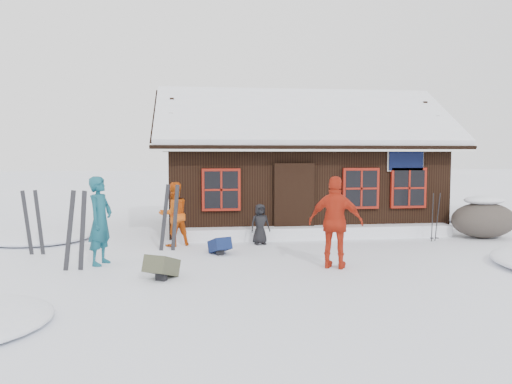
# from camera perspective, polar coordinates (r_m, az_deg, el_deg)

# --- Properties ---
(ground) EXTENTS (120.00, 120.00, 0.00)m
(ground) POSITION_cam_1_polar(r_m,az_deg,el_deg) (11.35, 2.39, -7.38)
(ground) COLOR white
(ground) RESTS_ON ground
(mountain_hut) EXTENTS (8.90, 6.09, 4.42)m
(mountain_hut) POSITION_cam_1_polar(r_m,az_deg,el_deg) (16.31, 4.62, 1.78)
(mountain_hut) COLOR black
(mountain_hut) RESTS_ON ground
(snow_drift) EXTENTS (7.60, 0.60, 0.35)m
(snow_drift) POSITION_cam_1_polar(r_m,az_deg,el_deg) (13.80, 6.95, -4.56)
(snow_drift) COLOR white
(snow_drift) RESTS_ON ground
(snow_mounds) EXTENTS (20.60, 13.20, 0.48)m
(snow_mounds) POSITION_cam_1_polar(r_m,az_deg,el_deg) (13.50, 7.99, -5.53)
(snow_mounds) COLOR white
(snow_mounds) RESTS_ON ground
(skier_teal) EXTENTS (0.64, 0.78, 1.85)m
(skier_teal) POSITION_cam_1_polar(r_m,az_deg,el_deg) (10.89, -17.37, -3.14)
(skier_teal) COLOR #134D5D
(skier_teal) RESTS_ON ground
(skier_orange_left) EXTENTS (0.97, 0.89, 1.61)m
(skier_orange_left) POSITION_cam_1_polar(r_m,az_deg,el_deg) (12.68, -9.37, -2.52)
(skier_orange_left) COLOR #CF500E
(skier_orange_left) RESTS_ON ground
(skier_orange_right) EXTENTS (1.18, 0.89, 1.87)m
(skier_orange_right) POSITION_cam_1_polar(r_m,az_deg,el_deg) (10.18, 9.10, -3.45)
(skier_orange_right) COLOR #B52712
(skier_orange_right) RESTS_ON ground
(skier_crouched) EXTENTS (0.57, 0.43, 1.04)m
(skier_crouched) POSITION_cam_1_polar(r_m,az_deg,el_deg) (12.75, 0.47, -3.70)
(skier_crouched) COLOR black
(skier_crouched) RESTS_ON ground
(boulder) EXTENTS (1.78, 1.33, 1.04)m
(boulder) POSITION_cam_1_polar(r_m,az_deg,el_deg) (15.12, 24.55, -2.80)
(boulder) COLOR #473F39
(boulder) RESTS_ON ground
(ski_pair_left) EXTENTS (0.53, 0.20, 1.65)m
(ski_pair_left) POSITION_cam_1_polar(r_m,az_deg,el_deg) (10.51, -19.88, -4.29)
(ski_pair_left) COLOR black
(ski_pair_left) RESTS_ON ground
(ski_pair_mid) EXTENTS (0.48, 0.14, 1.54)m
(ski_pair_mid) POSITION_cam_1_polar(r_m,az_deg,el_deg) (12.52, -24.11, -3.31)
(ski_pair_mid) COLOR black
(ski_pair_mid) RESTS_ON ground
(ski_pair_right) EXTENTS (0.51, 0.23, 1.64)m
(ski_pair_right) POSITION_cam_1_polar(r_m,az_deg,el_deg) (12.09, -9.82, -3.01)
(ski_pair_right) COLOR black
(ski_pair_right) RESTS_ON ground
(ski_poles) EXTENTS (0.24, 0.12, 1.32)m
(ski_poles) POSITION_cam_1_polar(r_m,az_deg,el_deg) (14.04, 19.77, -2.79)
(ski_poles) COLOR black
(ski_poles) RESTS_ON ground
(backpack_blue) EXTENTS (0.55, 0.62, 0.28)m
(backpack_blue) POSITION_cam_1_polar(r_m,az_deg,el_deg) (11.62, -4.16, -6.41)
(backpack_blue) COLOR #101C46
(backpack_blue) RESTS_ON ground
(backpack_olive) EXTENTS (0.68, 0.73, 0.32)m
(backpack_olive) POSITION_cam_1_polar(r_m,az_deg,el_deg) (9.52, -10.73, -8.76)
(backpack_olive) COLOR #40422F
(backpack_olive) RESTS_ON ground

